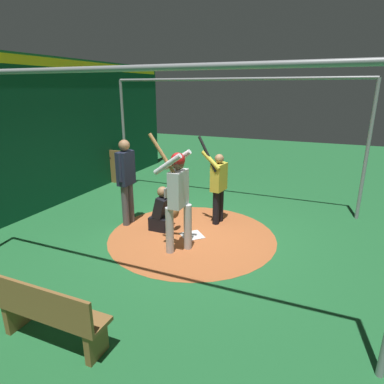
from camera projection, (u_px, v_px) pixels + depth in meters
name	position (u px, v px, depth m)	size (l,w,h in m)	color
ground_plane	(192.00, 236.00, 6.72)	(27.58, 27.58, 0.00)	#216633
dirt_circle	(192.00, 236.00, 6.72)	(3.41, 3.41, 0.01)	#B76033
home_plate	(192.00, 235.00, 6.71)	(0.42, 0.42, 0.01)	white
batter	(178.00, 192.00, 5.79)	(0.68, 0.49, 2.18)	#B3B3B7
catcher	(163.00, 213.00, 6.93)	(0.58, 0.40, 0.96)	black
umpire	(126.00, 177.00, 7.03)	(0.24, 0.49, 1.88)	#4C4C51
visitor	(218.00, 184.00, 7.13)	(0.58, 0.51, 1.95)	black
back_wall	(33.00, 136.00, 7.67)	(0.22, 11.58, 3.64)	#0F472D
cage_frame	(192.00, 126.00, 6.04)	(6.40, 4.83, 3.14)	gray
bat_rack	(115.00, 168.00, 10.37)	(0.94, 0.19, 1.05)	olive
bench	(48.00, 313.00, 3.76)	(1.47, 0.36, 0.85)	olive
baseball_0	(161.00, 214.00, 7.76)	(0.07, 0.07, 0.07)	white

